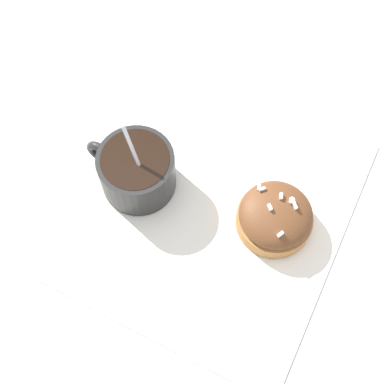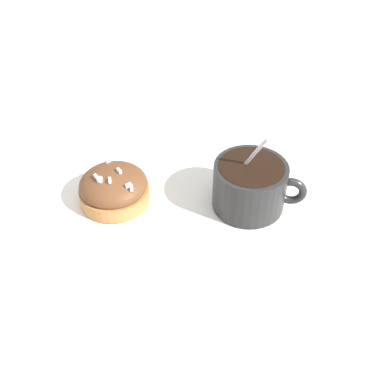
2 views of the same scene
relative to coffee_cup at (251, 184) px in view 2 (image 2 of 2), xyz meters
name	(u,v)px [view 2 (image 2 of 2)]	position (x,y,z in m)	size (l,w,h in m)	color
ground_plane	(181,203)	(-0.08, -0.01, -0.03)	(3.00, 3.00, 0.00)	#B2B2B7
paper_napkin	(181,202)	(-0.08, -0.01, -0.03)	(0.32, 0.33, 0.00)	white
coffee_cup	(251,184)	(0.00, 0.00, 0.00)	(0.11, 0.08, 0.10)	black
frosted_pastry	(114,188)	(-0.16, -0.03, -0.01)	(0.08, 0.08, 0.04)	#B2753D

